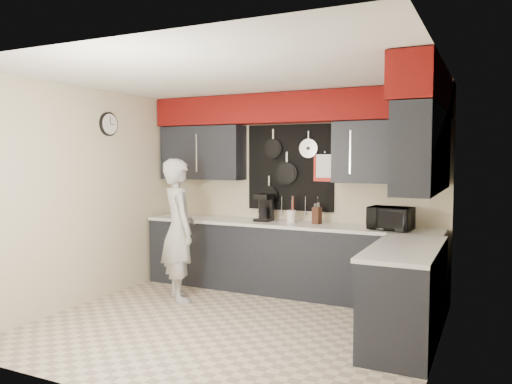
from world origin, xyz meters
The scene contains 10 objects.
ground centered at (0.00, 0.00, 0.00)m, with size 4.00×4.00×0.00m, color beige.
back_wall_assembly centered at (0.01, 1.60, 2.01)m, with size 4.00×0.36×2.60m.
right_wall_assembly centered at (1.85, 0.26, 1.94)m, with size 0.36×3.50×2.60m.
left_wall_assembly centered at (-1.99, 0.02, 1.33)m, with size 0.05×3.50×2.60m.
base_cabinets centered at (0.49, 1.13, 0.46)m, with size 3.95×2.20×0.92m.
microwave centered at (1.35, 1.37, 1.05)m, with size 0.48×0.33×0.27m, color black.
knife_block centered at (0.41, 1.51, 1.02)m, with size 0.10×0.10×0.21m, color #371D11.
utensil_crock centered at (0.06, 1.51, 1.00)m, with size 0.12×0.12×0.16m, color silver.
coffee_maker centered at (-0.31, 1.49, 1.11)m, with size 0.20×0.24×0.36m.
person centered at (-1.05, 0.56, 0.87)m, with size 0.64×0.42×1.75m, color #B3B3B0.
Camera 1 is at (2.44, -4.49, 1.76)m, focal length 35.00 mm.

